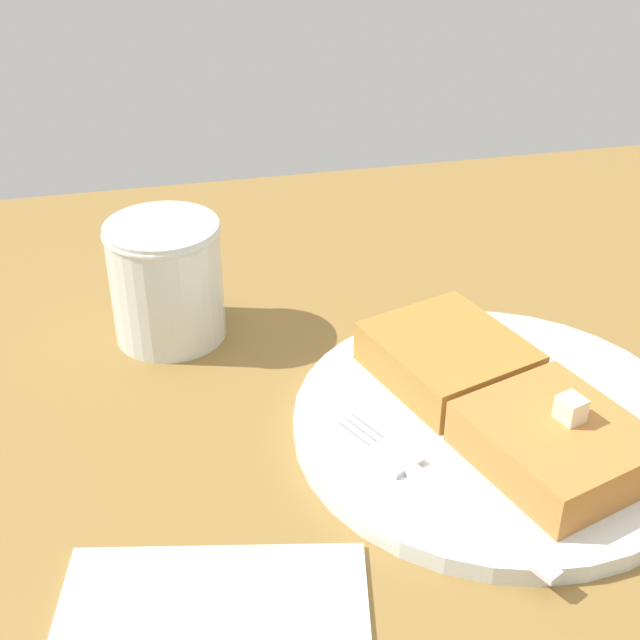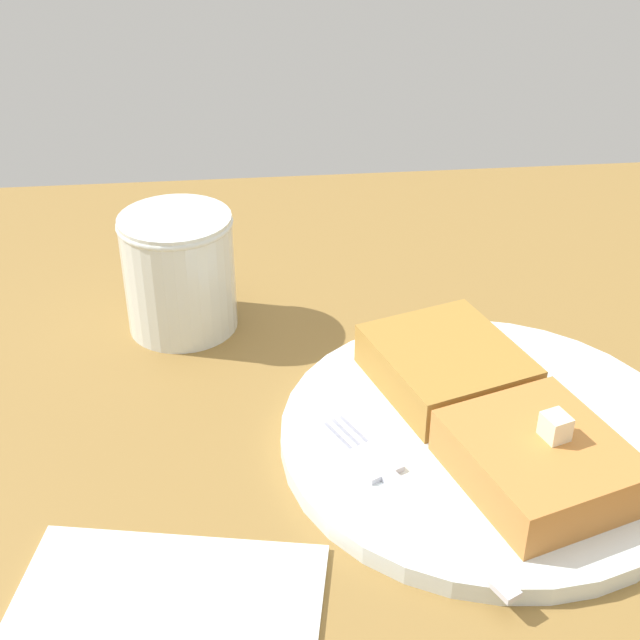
% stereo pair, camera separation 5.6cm
% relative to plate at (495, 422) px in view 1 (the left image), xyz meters
% --- Properties ---
extents(table_surface, '(0.99, 0.99, 0.03)m').
position_rel_plate_xyz_m(table_surface, '(-0.07, -0.02, -0.02)').
color(table_surface, olive).
rests_on(table_surface, ground).
extents(plate, '(0.24, 0.24, 0.01)m').
position_rel_plate_xyz_m(plate, '(0.00, 0.00, 0.00)').
color(plate, silver).
rests_on(plate, table_surface).
extents(toast_slice_left, '(0.11, 0.11, 0.03)m').
position_rel_plate_xyz_m(toast_slice_left, '(-0.05, -0.01, 0.02)').
color(toast_slice_left, '#BE7837').
rests_on(toast_slice_left, plate).
extents(toast_slice_middle, '(0.11, 0.11, 0.03)m').
position_rel_plate_xyz_m(toast_slice_middle, '(0.05, 0.01, 0.02)').
color(toast_slice_middle, '#A67732').
rests_on(toast_slice_middle, plate).
extents(butter_pat_primary, '(0.02, 0.02, 0.01)m').
position_rel_plate_xyz_m(butter_pat_primary, '(-0.04, -0.02, 0.04)').
color(butter_pat_primary, '#F6E9C4').
rests_on(butter_pat_primary, toast_slice_left).
extents(fork, '(0.15, 0.08, 0.00)m').
position_rel_plate_xyz_m(fork, '(-0.05, 0.06, 0.01)').
color(fork, silver).
rests_on(fork, plate).
extents(syrup_jar, '(0.08, 0.08, 0.09)m').
position_rel_plate_xyz_m(syrup_jar, '(0.15, 0.18, 0.03)').
color(syrup_jar, '#381405').
rests_on(syrup_jar, table_surface).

